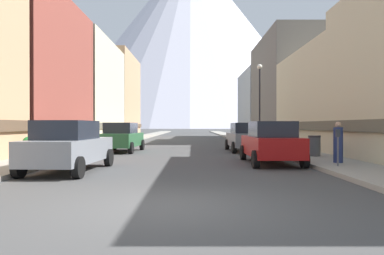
{
  "coord_description": "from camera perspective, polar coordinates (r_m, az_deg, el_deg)",
  "views": [
    {
      "loc": [
        0.49,
        -6.99,
        1.61
      ],
      "look_at": [
        0.66,
        26.52,
        1.42
      ],
      "focal_mm": 33.02,
      "sensor_mm": 36.0,
      "label": 1
    }
  ],
  "objects": [
    {
      "name": "mountain_backdrop",
      "position": [
        275.09,
        -0.5,
        14.27
      ],
      "size": [
        200.42,
        200.42,
        135.76
      ],
      "primitive_type": "cone",
      "color": "silver",
      "rests_on": "ground"
    },
    {
      "name": "trash_bin_right",
      "position": [
        17.87,
        18.88,
        -2.8
      ],
      "size": [
        0.59,
        0.59,
        0.98
      ],
      "color": "#4C5156",
      "rests_on": "sidewalk_right"
    },
    {
      "name": "storefront_right_2",
      "position": [
        37.25,
        16.08,
        5.58
      ],
      "size": [
        7.17,
        12.66,
        10.4
      ],
      "color": "#66605B",
      "rests_on": "ground"
    },
    {
      "name": "car_left_1",
      "position": [
        21.97,
        -11.56,
        -1.53
      ],
      "size": [
        2.25,
        4.48,
        1.78
      ],
      "color": "#265933",
      "rests_on": "ground"
    },
    {
      "name": "storefront_left_2",
      "position": [
        37.63,
        -19.56,
        5.23
      ],
      "size": [
        9.06,
        12.68,
        10.0
      ],
      "color": "beige",
      "rests_on": "ground"
    },
    {
      "name": "parking_meter_near",
      "position": [
        13.75,
        22.21,
        -2.19
      ],
      "size": [
        0.14,
        0.1,
        1.33
      ],
      "color": "#595960",
      "rests_on": "sidewalk_right"
    },
    {
      "name": "car_right_0",
      "position": [
        15.19,
        12.31,
        -2.37
      ],
      "size": [
        2.07,
        4.41,
        1.78
      ],
      "color": "#9E1111",
      "rests_on": "ground"
    },
    {
      "name": "sidewalk_right",
      "position": [
        42.41,
        7.52,
        -1.75
      ],
      "size": [
        2.5,
        100.0,
        0.15
      ],
      "primitive_type": "cube",
      "color": "gray",
      "rests_on": "ground"
    },
    {
      "name": "car_right_1",
      "position": [
        22.18,
        8.3,
        -1.51
      ],
      "size": [
        2.15,
        4.44,
        1.78
      ],
      "color": "slate",
      "rests_on": "ground"
    },
    {
      "name": "sidewalk_left",
      "position": [
        42.56,
        -9.4,
        -1.74
      ],
      "size": [
        2.5,
        100.0,
        0.15
      ],
      "primitive_type": "cube",
      "color": "gray",
      "rests_on": "ground"
    },
    {
      "name": "storefront_right_1",
      "position": [
        26.43,
        24.91,
        3.73
      ],
      "size": [
        8.74,
        10.76,
        6.64
      ],
      "color": "beige",
      "rests_on": "ground"
    },
    {
      "name": "storefront_right_3",
      "position": [
        49.37,
        11.63,
        3.44
      ],
      "size": [
        6.64,
        11.87,
        8.9
      ],
      "color": "#99A5B2",
      "rests_on": "ground"
    },
    {
      "name": "storefront_left_3",
      "position": [
        49.76,
        -13.79,
        4.69
      ],
      "size": [
        7.49,
        12.65,
        11.15
      ],
      "color": "tan",
      "rests_on": "ground"
    },
    {
      "name": "potted_plant_0",
      "position": [
        17.84,
        -25.14,
        -2.65
      ],
      "size": [
        0.57,
        0.57,
        0.96
      ],
      "color": "#4C4C51",
      "rests_on": "sidewalk_left"
    },
    {
      "name": "streetlamp_right",
      "position": [
        25.88,
        10.59,
        5.59
      ],
      "size": [
        0.36,
        0.36,
        5.86
      ],
      "color": "black",
      "rests_on": "sidewalk_right"
    },
    {
      "name": "car_left_0",
      "position": [
        13.04,
        -19.54,
        -2.82
      ],
      "size": [
        2.23,
        4.48,
        1.78
      ],
      "color": "slate",
      "rests_on": "ground"
    },
    {
      "name": "storefront_left_1",
      "position": [
        26.11,
        -27.04,
        7.3
      ],
      "size": [
        7.63,
        10.7,
        9.92
      ],
      "color": "brown",
      "rests_on": "ground"
    },
    {
      "name": "ground_plane",
      "position": [
        7.19,
        -4.3,
        -12.63
      ],
      "size": [
        400.0,
        400.0,
        0.0
      ],
      "primitive_type": "plane",
      "color": "#414141"
    },
    {
      "name": "pedestrian_1",
      "position": [
        15.04,
        22.25,
        -2.44
      ],
      "size": [
        0.36,
        0.36,
        1.61
      ],
      "color": "navy",
      "rests_on": "sidewalk_right"
    },
    {
      "name": "pedestrian_0",
      "position": [
        17.78,
        -22.59,
        -2.09
      ],
      "size": [
        0.36,
        0.36,
        1.57
      ],
      "color": "maroon",
      "rests_on": "sidewalk_left"
    }
  ]
}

